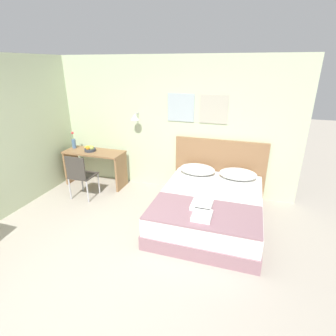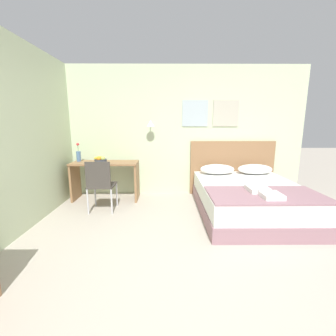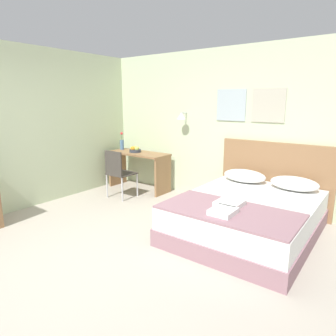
{
  "view_description": "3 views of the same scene",
  "coord_description": "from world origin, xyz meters",
  "px_view_note": "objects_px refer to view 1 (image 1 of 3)",
  "views": [
    {
      "loc": [
        1.66,
        -2.03,
        2.48
      ],
      "look_at": [
        0.36,
        2.04,
        0.78
      ],
      "focal_mm": 28.0,
      "sensor_mm": 36.0,
      "label": 1
    },
    {
      "loc": [
        -0.24,
        -1.82,
        1.5
      ],
      "look_at": [
        -0.21,
        2.17,
        0.71
      ],
      "focal_mm": 24.0,
      "sensor_mm": 36.0,
      "label": 2
    },
    {
      "loc": [
        2.56,
        -1.88,
        1.77
      ],
      "look_at": [
        -0.12,
        1.73,
        0.76
      ],
      "focal_mm": 32.0,
      "sensor_mm": 36.0,
      "label": 3
    }
  ],
  "objects_px": {
    "headboard": "(219,168)",
    "pillow_right": "(238,174)",
    "bed": "(209,208)",
    "flower_vase": "(74,142)",
    "folded_towel_near_foot": "(202,205)",
    "fruit_bowl": "(90,149)",
    "pillow_left": "(197,169)",
    "desk_chair": "(80,174)",
    "desk": "(95,161)",
    "folded_towel_mid_bed": "(202,216)",
    "throw_blanket": "(203,213)"
  },
  "relations": [
    {
      "from": "headboard",
      "to": "pillow_right",
      "type": "bearing_deg",
      "value": -37.57
    },
    {
      "from": "bed",
      "to": "flower_vase",
      "type": "height_order",
      "value": "flower_vase"
    },
    {
      "from": "bed",
      "to": "folded_towel_near_foot",
      "type": "distance_m",
      "value": 0.56
    },
    {
      "from": "fruit_bowl",
      "to": "folded_towel_near_foot",
      "type": "bearing_deg",
      "value": -24.05
    },
    {
      "from": "bed",
      "to": "pillow_left",
      "type": "height_order",
      "value": "pillow_left"
    },
    {
      "from": "headboard",
      "to": "flower_vase",
      "type": "bearing_deg",
      "value": -175.04
    },
    {
      "from": "headboard",
      "to": "desk_chair",
      "type": "distance_m",
      "value": 2.71
    },
    {
      "from": "pillow_right",
      "to": "desk",
      "type": "height_order",
      "value": "desk"
    },
    {
      "from": "folded_towel_mid_bed",
      "to": "flower_vase",
      "type": "relative_size",
      "value": 0.8
    },
    {
      "from": "bed",
      "to": "fruit_bowl",
      "type": "height_order",
      "value": "fruit_bowl"
    },
    {
      "from": "headboard",
      "to": "folded_towel_mid_bed",
      "type": "bearing_deg",
      "value": -89.8
    },
    {
      "from": "headboard",
      "to": "folded_towel_mid_bed",
      "type": "relative_size",
      "value": 5.97
    },
    {
      "from": "bed",
      "to": "pillow_right",
      "type": "height_order",
      "value": "pillow_right"
    },
    {
      "from": "throw_blanket",
      "to": "fruit_bowl",
      "type": "distance_m",
      "value": 3.0
    },
    {
      "from": "pillow_right",
      "to": "desk_chair",
      "type": "height_order",
      "value": "desk_chair"
    },
    {
      "from": "pillow_left",
      "to": "folded_towel_near_foot",
      "type": "xyz_separation_m",
      "value": [
        0.33,
        -1.24,
        -0.04
      ]
    },
    {
      "from": "headboard",
      "to": "desk_chair",
      "type": "relative_size",
      "value": 1.98
    },
    {
      "from": "throw_blanket",
      "to": "desk",
      "type": "bearing_deg",
      "value": 152.82
    },
    {
      "from": "headboard",
      "to": "fruit_bowl",
      "type": "height_order",
      "value": "headboard"
    },
    {
      "from": "throw_blanket",
      "to": "folded_towel_mid_bed",
      "type": "relative_size",
      "value": 5.39
    },
    {
      "from": "headboard",
      "to": "folded_towel_mid_bed",
      "type": "distance_m",
      "value": 1.82
    },
    {
      "from": "bed",
      "to": "throw_blanket",
      "type": "relative_size",
      "value": 1.3
    },
    {
      "from": "desk",
      "to": "fruit_bowl",
      "type": "bearing_deg",
      "value": -169.92
    },
    {
      "from": "pillow_right",
      "to": "bed",
      "type": "bearing_deg",
      "value": -115.91
    },
    {
      "from": "headboard",
      "to": "pillow_left",
      "type": "distance_m",
      "value": 0.48
    },
    {
      "from": "pillow_right",
      "to": "desk",
      "type": "bearing_deg",
      "value": -179.01
    },
    {
      "from": "fruit_bowl",
      "to": "flower_vase",
      "type": "bearing_deg",
      "value": 169.21
    },
    {
      "from": "pillow_right",
      "to": "desk",
      "type": "distance_m",
      "value": 2.98
    },
    {
      "from": "folded_towel_mid_bed",
      "to": "flower_vase",
      "type": "distance_m",
      "value": 3.52
    },
    {
      "from": "pillow_left",
      "to": "pillow_right",
      "type": "distance_m",
      "value": 0.76
    },
    {
      "from": "folded_towel_near_foot",
      "to": "desk_chair",
      "type": "bearing_deg",
      "value": 168.12
    },
    {
      "from": "throw_blanket",
      "to": "desk",
      "type": "distance_m",
      "value": 2.92
    },
    {
      "from": "folded_towel_near_foot",
      "to": "fruit_bowl",
      "type": "distance_m",
      "value": 2.89
    },
    {
      "from": "pillow_right",
      "to": "fruit_bowl",
      "type": "relative_size",
      "value": 2.62
    },
    {
      "from": "folded_towel_near_foot",
      "to": "flower_vase",
      "type": "height_order",
      "value": "flower_vase"
    },
    {
      "from": "bed",
      "to": "folded_towel_mid_bed",
      "type": "xyz_separation_m",
      "value": [
        0.01,
        -0.75,
        0.31
      ]
    },
    {
      "from": "bed",
      "to": "desk_chair",
      "type": "height_order",
      "value": "desk_chair"
    },
    {
      "from": "throw_blanket",
      "to": "folded_towel_near_foot",
      "type": "height_order",
      "value": "folded_towel_near_foot"
    },
    {
      "from": "throw_blanket",
      "to": "flower_vase",
      "type": "bearing_deg",
      "value": 155.84
    },
    {
      "from": "folded_towel_mid_bed",
      "to": "bed",
      "type": "bearing_deg",
      "value": 90.48
    },
    {
      "from": "throw_blanket",
      "to": "desk_chair",
      "type": "distance_m",
      "value": 2.6
    },
    {
      "from": "pillow_left",
      "to": "flower_vase",
      "type": "xyz_separation_m",
      "value": [
        -2.75,
        0.02,
        0.29
      ]
    },
    {
      "from": "desk",
      "to": "fruit_bowl",
      "type": "xyz_separation_m",
      "value": [
        -0.08,
        -0.01,
        0.27
      ]
    },
    {
      "from": "folded_towel_near_foot",
      "to": "desk",
      "type": "bearing_deg",
      "value": 154.98
    },
    {
      "from": "pillow_left",
      "to": "bed",
      "type": "bearing_deg",
      "value": -64.09
    },
    {
      "from": "bed",
      "to": "folded_towel_near_foot",
      "type": "bearing_deg",
      "value": -96.5
    },
    {
      "from": "headboard",
      "to": "fruit_bowl",
      "type": "bearing_deg",
      "value": -172.4
    },
    {
      "from": "bed",
      "to": "flower_vase",
      "type": "relative_size",
      "value": 5.65
    },
    {
      "from": "bed",
      "to": "pillow_right",
      "type": "xyz_separation_m",
      "value": [
        0.38,
        0.78,
        0.35
      ]
    },
    {
      "from": "bed",
      "to": "pillow_left",
      "type": "xyz_separation_m",
      "value": [
        -0.38,
        0.78,
        0.35
      ]
    }
  ]
}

